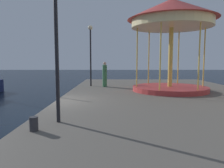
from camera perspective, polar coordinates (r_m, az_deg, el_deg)
ground_plane at (r=11.17m, az=-14.86°, el=-8.33°), size 120.00×120.00×0.00m
quay_dock at (r=11.20m, az=16.56°, el=-6.25°), size 12.02×25.28×0.80m
carousel at (r=14.68m, az=15.42°, el=15.75°), size 5.67×5.67×5.91m
lamp_post_near_edge at (r=6.96m, az=-14.99°, el=13.68°), size 0.36×0.36×4.20m
lamp_post_mid_promenade at (r=16.92m, az=-6.02°, el=10.26°), size 0.36×0.36×4.72m
bollard_north at (r=6.43m, az=-20.44°, el=-10.00°), size 0.24×0.24×0.40m
person_mid_promenade at (r=16.41m, az=-2.21°, el=2.41°), size 0.34×0.34×1.91m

